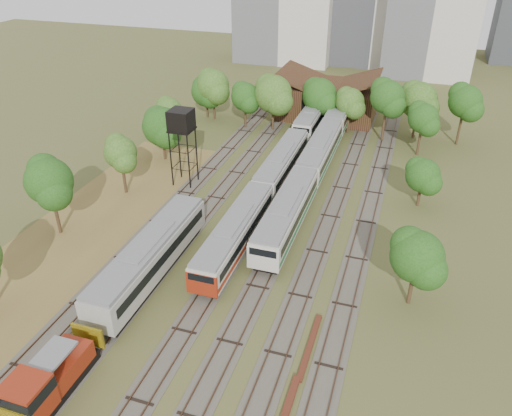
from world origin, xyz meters
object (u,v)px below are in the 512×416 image
(water_tower, at_px, (181,122))
(railcar_green_set, at_px, (320,152))
(shunter_locomotive, at_px, (46,383))
(railcar_red_set, at_px, (261,195))

(water_tower, bearing_deg, railcar_green_set, 34.16)
(shunter_locomotive, relative_size, water_tower, 0.84)
(railcar_red_set, relative_size, shunter_locomotive, 4.27)
(railcar_red_set, xyz_separation_m, railcar_green_set, (4.00, 13.74, 0.14))
(shunter_locomotive, bearing_deg, railcar_red_set, 78.71)
(shunter_locomotive, bearing_deg, railcar_green_set, 77.13)
(railcar_red_set, relative_size, water_tower, 3.56)
(railcar_red_set, relative_size, railcar_green_set, 0.66)
(railcar_red_set, distance_m, water_tower, 13.31)
(railcar_red_set, bearing_deg, shunter_locomotive, -101.29)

